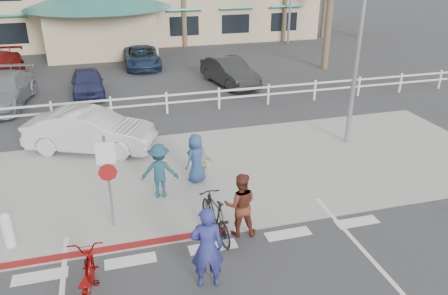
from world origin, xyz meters
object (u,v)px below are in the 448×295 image
object	(u,v)px
bike_red	(85,283)
car_white_sedan	(90,131)
sign_post	(108,178)
bike_black	(215,216)

from	to	relation	value
bike_red	car_white_sedan	bearing A→B (deg)	-85.95
sign_post	bike_black	world-z (taller)	sign_post
bike_black	car_white_sedan	xyz separation A→B (m)	(-3.03, 6.28, 0.19)
sign_post	car_white_sedan	size ratio (longest dim) A/B	0.63
sign_post	car_white_sedan	distance (m)	5.25
bike_red	bike_black	distance (m)	3.54
car_white_sedan	bike_black	bearing A→B (deg)	-131.90
bike_black	car_white_sedan	size ratio (longest dim) A/B	0.41
bike_black	car_white_sedan	bearing A→B (deg)	-71.69
sign_post	bike_red	size ratio (longest dim) A/B	1.37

